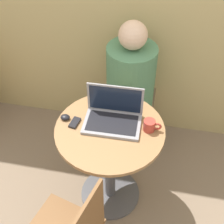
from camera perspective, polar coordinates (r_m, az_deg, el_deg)
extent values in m
plane|color=#7F6B56|center=(2.59, -0.32, -14.66)|extent=(12.00, 12.00, 0.00)
cylinder|color=#4C4C51|center=(2.58, -0.32, -14.55)|extent=(0.46, 0.46, 0.02)
cylinder|color=#4C4C51|center=(2.28, -0.36, -9.68)|extent=(0.08, 0.08, 0.72)
cylinder|color=olive|center=(1.99, -0.40, -3.30)|extent=(0.70, 0.70, 0.02)
cube|color=gray|center=(1.99, 0.03, -2.21)|extent=(0.37, 0.23, 0.02)
cube|color=black|center=(1.98, 0.03, -1.98)|extent=(0.32, 0.19, 0.00)
cube|color=gray|center=(1.99, 0.59, 2.42)|extent=(0.36, 0.02, 0.21)
cube|color=#141E33|center=(1.99, 0.56, 2.31)|extent=(0.33, 0.01, 0.19)
cube|color=black|center=(2.02, -6.84, -1.96)|extent=(0.06, 0.10, 0.02)
ellipsoid|color=black|center=(2.05, -8.57, -0.95)|extent=(0.06, 0.05, 0.03)
cylinder|color=#B2382D|center=(1.96, 6.82, -2.43)|extent=(0.07, 0.07, 0.08)
torus|color=#B2382D|center=(1.96, 8.26, -2.63)|extent=(0.06, 0.01, 0.06)
cylinder|color=brown|center=(2.30, -10.10, -17.95)|extent=(0.04, 0.04, 0.42)
cube|color=brown|center=(2.85, 3.62, -0.28)|extent=(0.40, 0.55, 0.45)
cylinder|color=#4C7F5B|center=(2.42, 3.44, 6.11)|extent=(0.38, 0.38, 0.55)
sphere|color=beige|center=(2.21, 3.86, 13.84)|extent=(0.21, 0.21, 0.21)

